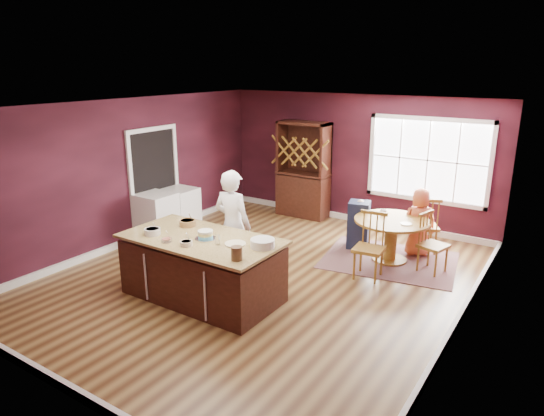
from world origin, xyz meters
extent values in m
plane|color=olive|center=(0.00, 0.00, 0.00)|extent=(7.00, 7.00, 0.00)
plane|color=white|center=(0.00, 0.00, 2.70)|extent=(7.00, 7.00, 0.00)
plane|color=black|center=(0.00, 3.50, 1.35)|extent=(6.00, 0.00, 6.00)
plane|color=black|center=(0.00, -3.50, 1.35)|extent=(6.00, 0.00, 6.00)
plane|color=black|center=(-3.00, 0.00, 1.35)|extent=(0.00, 7.00, 7.00)
plane|color=black|center=(3.00, 0.00, 1.35)|extent=(0.00, 7.00, 7.00)
cube|color=black|center=(-0.35, -1.04, 0.41)|extent=(2.23, 1.13, 0.83)
cube|color=#E4C37B|center=(-0.35, -1.04, 0.90)|extent=(2.31, 1.21, 0.04)
cylinder|color=brown|center=(1.46, 1.77, 0.02)|extent=(0.59, 0.59, 0.04)
cylinder|color=brown|center=(1.46, 1.77, 0.35)|extent=(0.21, 0.21, 0.67)
cylinder|color=brown|center=(1.46, 1.77, 0.73)|extent=(1.27, 1.27, 0.04)
imported|color=white|center=(-0.38, -0.26, 0.88)|extent=(0.65, 0.44, 1.76)
cylinder|color=white|center=(-1.02, -1.32, 0.96)|extent=(0.23, 0.23, 0.09)
cylinder|color=#A07E4A|center=(-0.86, -0.75, 0.97)|extent=(0.25, 0.25, 0.09)
cylinder|color=silver|center=(-0.63, -1.43, 0.95)|extent=(0.15, 0.15, 0.05)
cylinder|color=beige|center=(-0.31, -1.38, 0.95)|extent=(0.17, 0.17, 0.06)
cylinder|color=silver|center=(0.02, -1.12, 0.99)|extent=(0.07, 0.07, 0.14)
cylinder|color=#FFEAA9|center=(0.22, -0.99, 0.93)|extent=(0.29, 0.29, 0.02)
cylinder|color=white|center=(0.59, -0.86, 0.98)|extent=(0.33, 0.33, 0.11)
cylinder|color=brown|center=(0.57, -1.41, 1.01)|extent=(0.15, 0.15, 0.18)
cube|color=brown|center=(1.46, 1.77, 0.01)|extent=(2.45, 2.04, 0.01)
imported|color=#C25935|center=(1.77, 2.30, 0.61)|extent=(0.71, 0.65, 1.22)
cylinder|color=beige|center=(1.74, 1.65, 0.76)|extent=(0.19, 0.19, 0.01)
imported|color=white|center=(1.23, 1.94, 0.80)|extent=(0.12, 0.12, 0.09)
cube|color=black|center=(-1.11, 3.22, 1.05)|extent=(1.14, 0.48, 2.10)
cube|color=silver|center=(-2.64, 0.28, 0.47)|extent=(0.64, 0.62, 0.93)
cube|color=white|center=(-2.64, 0.92, 0.45)|extent=(0.62, 0.60, 0.90)
camera|label=1|loc=(4.03, -5.89, 3.28)|focal=32.00mm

